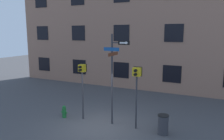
{
  "coord_description": "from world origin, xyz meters",
  "views": [
    {
      "loc": [
        4.72,
        -8.56,
        4.39
      ],
      "look_at": [
        0.38,
        0.61,
        2.67
      ],
      "focal_mm": 35.0,
      "sensor_mm": 36.0,
      "label": 1
    }
  ],
  "objects_px": {
    "street_sign_pole": "(113,72)",
    "fire_hydrant": "(64,112)",
    "pedestrian_signal_right": "(137,81)",
    "trash_bin": "(163,125)",
    "pedestrian_signal_left": "(82,77)"
  },
  "relations": [
    {
      "from": "street_sign_pole",
      "to": "fire_hydrant",
      "type": "relative_size",
      "value": 6.63
    },
    {
      "from": "pedestrian_signal_left",
      "to": "fire_hydrant",
      "type": "bearing_deg",
      "value": -164.31
    },
    {
      "from": "trash_bin",
      "to": "fire_hydrant",
      "type": "bearing_deg",
      "value": -176.57
    },
    {
      "from": "fire_hydrant",
      "to": "pedestrian_signal_left",
      "type": "bearing_deg",
      "value": 15.69
    },
    {
      "from": "pedestrian_signal_left",
      "to": "pedestrian_signal_right",
      "type": "bearing_deg",
      "value": 1.32
    },
    {
      "from": "pedestrian_signal_right",
      "to": "trash_bin",
      "type": "bearing_deg",
      "value": -1.72
    },
    {
      "from": "street_sign_pole",
      "to": "pedestrian_signal_right",
      "type": "height_order",
      "value": "street_sign_pole"
    },
    {
      "from": "fire_hydrant",
      "to": "trash_bin",
      "type": "relative_size",
      "value": 0.75
    },
    {
      "from": "pedestrian_signal_right",
      "to": "trash_bin",
      "type": "xyz_separation_m",
      "value": [
        1.27,
        -0.04,
        -1.84
      ]
    },
    {
      "from": "pedestrian_signal_left",
      "to": "fire_hydrant",
      "type": "relative_size",
      "value": 4.37
    },
    {
      "from": "fire_hydrant",
      "to": "street_sign_pole",
      "type": "bearing_deg",
      "value": 7.98
    },
    {
      "from": "pedestrian_signal_left",
      "to": "pedestrian_signal_right",
      "type": "height_order",
      "value": "pedestrian_signal_right"
    },
    {
      "from": "pedestrian_signal_left",
      "to": "trash_bin",
      "type": "height_order",
      "value": "pedestrian_signal_left"
    },
    {
      "from": "street_sign_pole",
      "to": "trash_bin",
      "type": "xyz_separation_m",
      "value": [
        2.43,
        -0.07,
        -2.12
      ]
    },
    {
      "from": "pedestrian_signal_left",
      "to": "street_sign_pole",
      "type": "bearing_deg",
      "value": 3.28
    }
  ]
}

